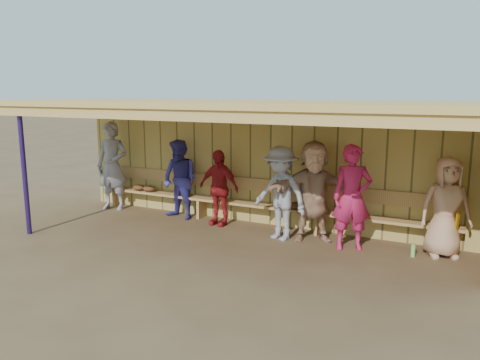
{
  "coord_description": "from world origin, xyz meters",
  "views": [
    {
      "loc": [
        3.83,
        -7.2,
        2.65
      ],
      "look_at": [
        0.0,
        0.35,
        1.05
      ],
      "focal_mm": 35.0,
      "sensor_mm": 36.0,
      "label": 1
    }
  ],
  "objects_px": {
    "player_e": "(280,193)",
    "bench": "(257,199)",
    "player_d": "(219,188)",
    "player_g": "(352,198)",
    "player_a": "(112,166)",
    "player_h": "(446,207)",
    "player_c": "(180,180)",
    "player_f": "(314,191)"
  },
  "relations": [
    {
      "from": "player_d",
      "to": "bench",
      "type": "bearing_deg",
      "value": 29.74
    },
    {
      "from": "player_g",
      "to": "player_f",
      "type": "bearing_deg",
      "value": 144.23
    },
    {
      "from": "player_c",
      "to": "player_f",
      "type": "height_order",
      "value": "player_f"
    },
    {
      "from": "player_a",
      "to": "player_d",
      "type": "xyz_separation_m",
      "value": [
        2.78,
        -0.03,
        -0.24
      ]
    },
    {
      "from": "player_f",
      "to": "player_g",
      "type": "height_order",
      "value": "player_f"
    },
    {
      "from": "player_d",
      "to": "player_g",
      "type": "relative_size",
      "value": 0.85
    },
    {
      "from": "player_h",
      "to": "player_a",
      "type": "bearing_deg",
      "value": 157.12
    },
    {
      "from": "player_h",
      "to": "player_c",
      "type": "bearing_deg",
      "value": 157.12
    },
    {
      "from": "player_c",
      "to": "player_f",
      "type": "xyz_separation_m",
      "value": [
        2.96,
        -0.15,
        0.07
      ]
    },
    {
      "from": "player_a",
      "to": "player_g",
      "type": "bearing_deg",
      "value": -15.8
    },
    {
      "from": "player_c",
      "to": "player_h",
      "type": "relative_size",
      "value": 1.02
    },
    {
      "from": "player_a",
      "to": "player_h",
      "type": "distance_m",
      "value": 6.96
    },
    {
      "from": "player_g",
      "to": "player_h",
      "type": "distance_m",
      "value": 1.48
    },
    {
      "from": "player_c",
      "to": "bench",
      "type": "distance_m",
      "value": 1.7
    },
    {
      "from": "player_e",
      "to": "player_a",
      "type": "bearing_deg",
      "value": -168.1
    },
    {
      "from": "player_c",
      "to": "player_g",
      "type": "distance_m",
      "value": 3.7
    },
    {
      "from": "player_a",
      "to": "player_c",
      "type": "height_order",
      "value": "player_a"
    },
    {
      "from": "player_c",
      "to": "player_e",
      "type": "height_order",
      "value": "player_e"
    },
    {
      "from": "player_c",
      "to": "player_g",
      "type": "relative_size",
      "value": 0.94
    },
    {
      "from": "player_c",
      "to": "player_f",
      "type": "distance_m",
      "value": 2.97
    },
    {
      "from": "player_a",
      "to": "player_e",
      "type": "relative_size",
      "value": 1.17
    },
    {
      "from": "player_d",
      "to": "bench",
      "type": "distance_m",
      "value": 0.81
    },
    {
      "from": "player_c",
      "to": "player_e",
      "type": "xyz_separation_m",
      "value": [
        2.41,
        -0.36,
        0.01
      ]
    },
    {
      "from": "player_a",
      "to": "player_d",
      "type": "relative_size",
      "value": 1.31
    },
    {
      "from": "player_d",
      "to": "player_c",
      "type": "bearing_deg",
      "value": -177.67
    },
    {
      "from": "player_a",
      "to": "player_g",
      "type": "relative_size",
      "value": 1.11
    },
    {
      "from": "player_a",
      "to": "player_f",
      "type": "xyz_separation_m",
      "value": [
        4.8,
        -0.15,
        -0.09
      ]
    },
    {
      "from": "player_a",
      "to": "bench",
      "type": "bearing_deg",
      "value": -7.62
    },
    {
      "from": "bench",
      "to": "player_g",
      "type": "bearing_deg",
      "value": -16.69
    },
    {
      "from": "player_g",
      "to": "bench",
      "type": "relative_size",
      "value": 0.24
    },
    {
      "from": "player_a",
      "to": "player_g",
      "type": "distance_m",
      "value": 5.53
    },
    {
      "from": "player_a",
      "to": "player_h",
      "type": "relative_size",
      "value": 1.22
    },
    {
      "from": "player_e",
      "to": "player_h",
      "type": "distance_m",
      "value": 2.74
    },
    {
      "from": "player_e",
      "to": "bench",
      "type": "distance_m",
      "value": 1.06
    },
    {
      "from": "player_d",
      "to": "player_e",
      "type": "height_order",
      "value": "player_e"
    },
    {
      "from": "player_f",
      "to": "player_h",
      "type": "relative_size",
      "value": 1.1
    },
    {
      "from": "player_c",
      "to": "bench",
      "type": "bearing_deg",
      "value": 20.82
    },
    {
      "from": "bench",
      "to": "player_a",
      "type": "bearing_deg",
      "value": -174.99
    },
    {
      "from": "player_g",
      "to": "player_a",
      "type": "bearing_deg",
      "value": 152.94
    },
    {
      "from": "player_c",
      "to": "player_d",
      "type": "xyz_separation_m",
      "value": [
        0.94,
        -0.03,
        -0.08
      ]
    },
    {
      "from": "player_e",
      "to": "bench",
      "type": "xyz_separation_m",
      "value": [
        -0.77,
        0.66,
        -0.33
      ]
    },
    {
      "from": "player_f",
      "to": "player_h",
      "type": "height_order",
      "value": "player_f"
    }
  ]
}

